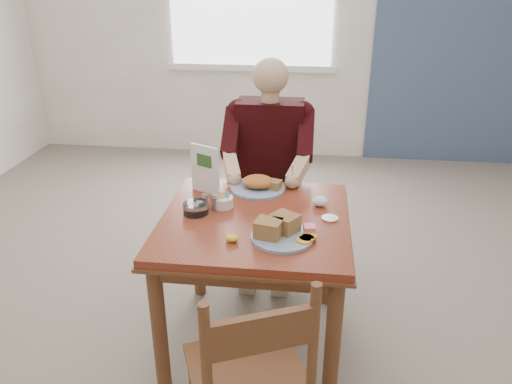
# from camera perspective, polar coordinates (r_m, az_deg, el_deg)

# --- Properties ---
(floor) EXTENTS (6.00, 6.00, 0.00)m
(floor) POSITION_cam_1_polar(r_m,az_deg,el_deg) (2.83, -0.12, -16.52)
(floor) COLOR slate
(floor) RESTS_ON ground
(wall_back) EXTENTS (5.50, 0.00, 5.50)m
(wall_back) POSITION_cam_1_polar(r_m,az_deg,el_deg) (5.15, 4.11, 19.22)
(wall_back) COLOR white
(wall_back) RESTS_ON ground
(accent_panel) EXTENTS (1.60, 0.02, 2.80)m
(accent_panel) POSITION_cam_1_polar(r_m,az_deg,el_deg) (5.30, 22.54, 17.69)
(accent_panel) COLOR #405477
(accent_panel) RESTS_ON ground
(lemon_wedge) EXTENTS (0.07, 0.06, 0.03)m
(lemon_wedge) POSITION_cam_1_polar(r_m,az_deg,el_deg) (2.20, -2.77, -5.29)
(lemon_wedge) COLOR yellow
(lemon_wedge) RESTS_ON table
(napkin) EXTENTS (0.10, 0.09, 0.05)m
(napkin) POSITION_cam_1_polar(r_m,az_deg,el_deg) (2.54, 7.31, -1.04)
(napkin) COLOR white
(napkin) RESTS_ON table
(metal_dish) EXTENTS (0.09, 0.09, 0.01)m
(metal_dish) POSITION_cam_1_polar(r_m,az_deg,el_deg) (2.42, 8.44, -3.00)
(metal_dish) COLOR silver
(metal_dish) RESTS_ON table
(table) EXTENTS (0.92, 0.92, 0.75)m
(table) POSITION_cam_1_polar(r_m,az_deg,el_deg) (2.46, -0.14, -5.21)
(table) COLOR maroon
(table) RESTS_ON ground
(chair_far) EXTENTS (0.42, 0.42, 0.95)m
(chair_far) POSITION_cam_1_polar(r_m,az_deg,el_deg) (3.24, 1.56, -0.78)
(chair_far) COLOR brown
(chair_far) RESTS_ON ground
(chair_near) EXTENTS (0.55, 0.55, 0.95)m
(chair_near) POSITION_cam_1_polar(r_m,az_deg,el_deg) (1.95, -0.63, -20.64)
(chair_near) COLOR brown
(chair_near) RESTS_ON ground
(diner) EXTENTS (0.53, 0.56, 1.39)m
(diner) POSITION_cam_1_polar(r_m,az_deg,el_deg) (3.03, 1.48, 4.20)
(diner) COLOR gray
(diner) RESTS_ON chair_far
(near_plate) EXTENTS (0.36, 0.36, 0.09)m
(near_plate) POSITION_cam_1_polar(r_m,az_deg,el_deg) (2.23, 2.84, -4.41)
(near_plate) COLOR white
(near_plate) RESTS_ON table
(far_plate) EXTENTS (0.38, 0.38, 0.08)m
(far_plate) POSITION_cam_1_polar(r_m,az_deg,el_deg) (2.69, 0.36, 0.84)
(far_plate) COLOR white
(far_plate) RESTS_ON table
(caddy) EXTENTS (0.13, 0.13, 0.08)m
(caddy) POSITION_cam_1_polar(r_m,az_deg,el_deg) (2.51, -3.79, -1.13)
(caddy) COLOR white
(caddy) RESTS_ON table
(shakers) EXTENTS (0.08, 0.04, 0.08)m
(shakers) POSITION_cam_1_polar(r_m,az_deg,el_deg) (2.49, -5.26, -1.08)
(shakers) COLOR white
(shakers) RESTS_ON table
(creamer) EXTENTS (0.15, 0.15, 0.06)m
(creamer) POSITION_cam_1_polar(r_m,az_deg,el_deg) (2.45, -6.91, -1.82)
(creamer) COLOR white
(creamer) RESTS_ON table
(menu) EXTENTS (0.17, 0.09, 0.26)m
(menu) POSITION_cam_1_polar(r_m,az_deg,el_deg) (2.64, -5.84, 2.61)
(menu) COLOR white
(menu) RESTS_ON table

